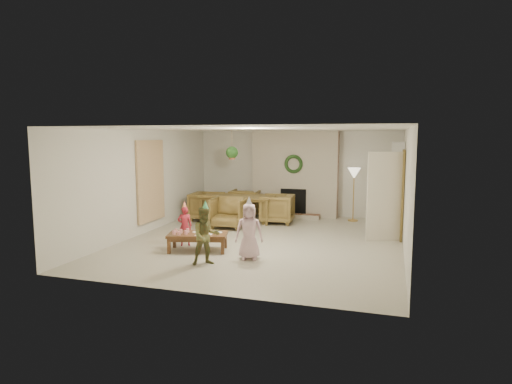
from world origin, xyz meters
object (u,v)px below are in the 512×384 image
at_px(child_plaid, 206,236).
at_px(child_pink, 249,231).
at_px(coffee_table_top, 198,235).
at_px(dining_chair_right, 277,209).
at_px(dining_chair_near, 228,213).
at_px(dining_chair_far, 246,203).
at_px(dining_chair_left, 207,206).
at_px(dining_table, 238,209).
at_px(child_red, 185,226).

height_order(child_plaid, child_pink, child_pink).
xyz_separation_m(coffee_table_top, child_pink, (1.19, -0.26, 0.20)).
distance_m(dining_chair_right, child_plaid, 4.17).
bearing_deg(dining_chair_near, dining_chair_far, 90.00).
bearing_deg(dining_chair_right, dining_chair_left, -90.00).
height_order(dining_table, dining_chair_right, dining_chair_right).
bearing_deg(dining_chair_left, child_plaid, -160.86).
relative_size(dining_chair_far, dining_chair_right, 1.00).
bearing_deg(dining_table, child_plaid, -82.48).
bearing_deg(dining_chair_right, child_plaid, -7.80).
bearing_deg(dining_table, child_red, -97.46).
bearing_deg(dining_table, dining_chair_near, -90.00).
relative_size(dining_table, child_red, 2.37).
height_order(dining_chair_far, child_red, child_red).
height_order(dining_chair_near, child_plaid, child_plaid).
bearing_deg(dining_chair_left, dining_chair_right, -90.00).
relative_size(dining_chair_far, child_plaid, 0.80).
distance_m(dining_chair_near, dining_chair_left, 1.26).
relative_size(dining_chair_left, child_plaid, 0.80).
distance_m(dining_chair_near, coffee_table_top, 2.36).
distance_m(dining_chair_far, child_pink, 4.64).
relative_size(dining_chair_left, coffee_table_top, 0.72).
bearing_deg(dining_chair_right, dining_table, -90.00).
relative_size(coffee_table_top, child_red, 1.40).
bearing_deg(child_pink, dining_table, 98.23).
bearing_deg(dining_chair_right, dining_chair_near, -51.34).
distance_m(dining_table, dining_chair_far, 0.89).
distance_m(dining_table, dining_chair_near, 0.89).
height_order(coffee_table_top, child_plaid, child_plaid).
bearing_deg(dining_chair_near, dining_chair_left, 135.00).
height_order(dining_chair_right, coffee_table_top, dining_chair_right).
height_order(dining_chair_far, child_plaid, child_plaid).
xyz_separation_m(dining_table, child_red, (-0.17, -2.90, 0.07)).
bearing_deg(dining_chair_right, coffee_table_top, -18.05).
bearing_deg(dining_chair_far, child_plaid, 96.20).
bearing_deg(dining_chair_left, dining_table, -90.00).
relative_size(dining_chair_left, dining_chair_right, 1.00).
height_order(dining_chair_right, child_red, child_red).
relative_size(coffee_table_top, child_pink, 1.10).
height_order(dining_chair_near, dining_chair_far, same).
bearing_deg(child_pink, dining_chair_near, 103.78).
bearing_deg(dining_chair_near, coffee_table_top, -88.71).
height_order(child_red, child_plaid, child_plaid).
height_order(dining_chair_left, dining_chair_right, same).
distance_m(dining_chair_far, coffee_table_top, 4.13).
bearing_deg(child_plaid, dining_chair_far, 64.61).
bearing_deg(child_red, coffee_table_top, 118.68).
bearing_deg(coffee_table_top, child_red, 129.10).
height_order(dining_chair_near, child_pink, child_pink).
relative_size(child_red, child_pink, 0.79).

